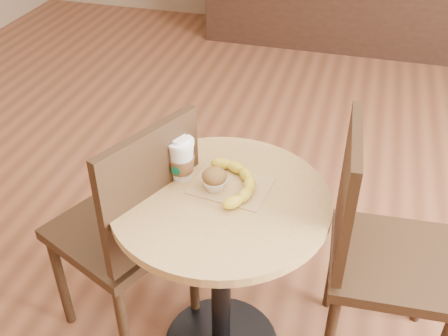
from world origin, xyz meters
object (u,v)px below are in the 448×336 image
(muffin, at_px, (214,179))
(coffee_cup, at_px, (181,160))
(cafe_table, at_px, (221,248))
(chair_left, at_px, (132,226))
(chair_right, at_px, (376,247))
(banana, at_px, (231,183))

(muffin, bearing_deg, coffee_cup, 164.71)
(cafe_table, distance_m, chair_left, 0.33)
(chair_left, distance_m, muffin, 0.40)
(chair_left, height_order, muffin, chair_left)
(coffee_cup, bearing_deg, chair_left, -161.65)
(chair_right, height_order, coffee_cup, chair_right)
(chair_left, relative_size, coffee_cup, 6.53)
(coffee_cup, xyz_separation_m, banana, (0.17, -0.02, -0.04))
(muffin, height_order, banana, muffin)
(chair_right, height_order, muffin, chair_right)
(cafe_table, bearing_deg, muffin, 132.42)
(cafe_table, bearing_deg, coffee_cup, 156.77)
(coffee_cup, relative_size, banana, 0.58)
(cafe_table, bearing_deg, chair_right, 16.60)
(cafe_table, relative_size, chair_right, 0.78)
(cafe_table, relative_size, banana, 2.95)
(cafe_table, distance_m, chair_right, 0.52)
(chair_left, bearing_deg, chair_right, 122.77)
(chair_right, bearing_deg, muffin, 98.95)
(coffee_cup, bearing_deg, muffin, -11.37)
(cafe_table, xyz_separation_m, coffee_cup, (-0.15, 0.06, 0.29))
(chair_right, distance_m, muffin, 0.60)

